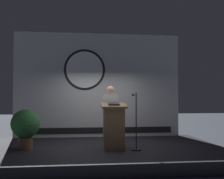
{
  "coord_description": "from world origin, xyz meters",
  "views": [
    {
      "loc": [
        -0.57,
        -7.25,
        1.6
      ],
      "look_at": [
        0.25,
        -0.09,
        1.84
      ],
      "focal_mm": 42.95,
      "sensor_mm": 36.0,
      "label": 1
    }
  ],
  "objects_px": {
    "podium": "(114,127)",
    "potted_plant": "(25,125)",
    "speaker_person": "(110,115)",
    "microphone_stand": "(136,130)"
  },
  "relations": [
    {
      "from": "speaker_person",
      "to": "microphone_stand",
      "type": "height_order",
      "value": "speaker_person"
    },
    {
      "from": "microphone_stand",
      "to": "speaker_person",
      "type": "bearing_deg",
      "value": 135.5
    },
    {
      "from": "microphone_stand",
      "to": "podium",
      "type": "bearing_deg",
      "value": 170.44
    },
    {
      "from": "microphone_stand",
      "to": "potted_plant",
      "type": "relative_size",
      "value": 1.42
    },
    {
      "from": "microphone_stand",
      "to": "potted_plant",
      "type": "xyz_separation_m",
      "value": [
        -2.79,
        0.42,
        0.1
      ]
    },
    {
      "from": "podium",
      "to": "microphone_stand",
      "type": "relative_size",
      "value": 0.83
    },
    {
      "from": "podium",
      "to": "microphone_stand",
      "type": "xyz_separation_m",
      "value": [
        0.55,
        -0.09,
        -0.07
      ]
    },
    {
      "from": "podium",
      "to": "microphone_stand",
      "type": "height_order",
      "value": "microphone_stand"
    },
    {
      "from": "podium",
      "to": "potted_plant",
      "type": "xyz_separation_m",
      "value": [
        -2.24,
        0.32,
        0.02
      ]
    },
    {
      "from": "microphone_stand",
      "to": "potted_plant",
      "type": "distance_m",
      "value": 2.82
    }
  ]
}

